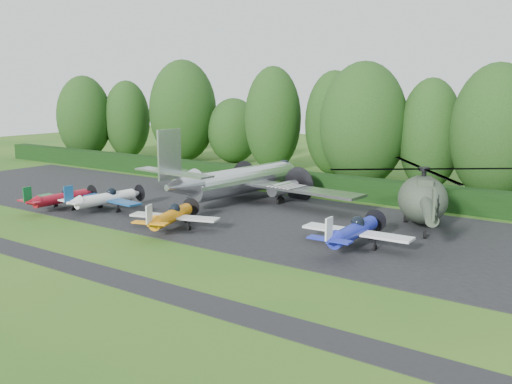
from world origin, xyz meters
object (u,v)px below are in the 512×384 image
Objects in this scene: helicopter at (422,195)px; light_plane_red at (61,198)px; transport_plane at (241,180)px; light_plane_white at (106,198)px; light_plane_orange at (172,216)px; light_plane_blue at (354,231)px.

light_plane_red is at bearing -133.23° from helicopter.
transport_plane reaches higher than light_plane_white.
transport_plane reaches higher than light_plane_red.
light_plane_blue is (12.48, 3.20, 0.09)m from light_plane_orange.
light_plane_white is at bearing -133.67° from helicopter.
light_plane_red is 0.93× the size of light_plane_white.
light_plane_white is 1.03× the size of light_plane_orange.
light_plane_orange is 0.92× the size of light_plane_blue.
light_plane_white is 21.28m from light_plane_blue.
light_plane_red is at bearing -137.75° from transport_plane.
light_plane_orange is 0.44× the size of helicopter.
helicopter reaches higher than light_plane_orange.
light_plane_red is 24.90m from light_plane_blue.
light_plane_red is 12.19m from light_plane_orange.
light_plane_white is at bearing -130.95° from transport_plane.
transport_plane is 15.94m from helicopter.
light_plane_orange is at bearing -15.37° from light_plane_white.
helicopter is (13.92, 11.30, 1.28)m from light_plane_orange.
light_plane_orange is at bearing -84.39° from transport_plane.
transport_plane reaches higher than light_plane_orange.
light_plane_blue is at bearing 31.88° from light_plane_orange.
transport_plane is 11.49m from light_plane_white.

